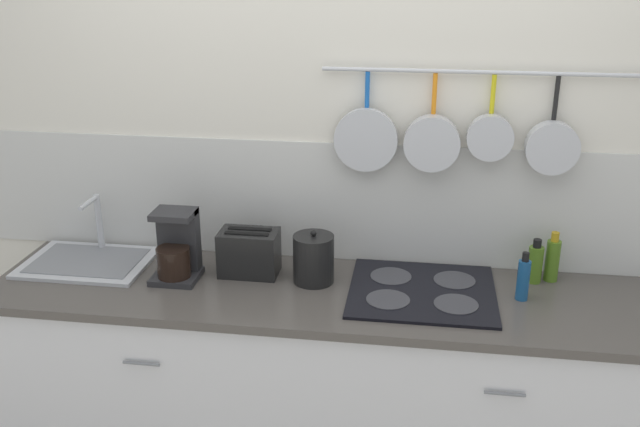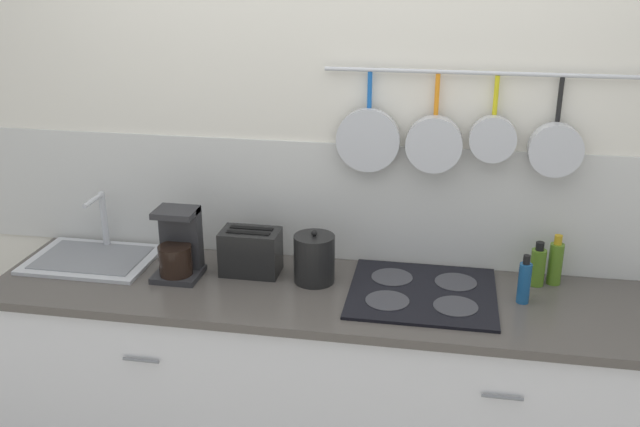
% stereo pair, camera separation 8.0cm
% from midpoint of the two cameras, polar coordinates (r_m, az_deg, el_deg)
% --- Properties ---
extents(wall_back, '(7.20, 0.15, 2.60)m').
position_cam_midpoint_polar(wall_back, '(2.94, 2.69, 3.14)').
color(wall_back, silver).
rests_on(wall_back, ground_plane).
extents(cabinet_base, '(2.61, 0.60, 0.88)m').
position_cam_midpoint_polar(cabinet_base, '(3.00, 1.43, -14.38)').
color(cabinet_base, silver).
rests_on(cabinet_base, ground_plane).
extents(countertop, '(2.65, 0.62, 0.03)m').
position_cam_midpoint_polar(countertop, '(2.76, 1.51, -6.58)').
color(countertop, '#4C4742').
rests_on(countertop, cabinet_base).
extents(sink_basin, '(0.51, 0.38, 0.26)m').
position_cam_midpoint_polar(sink_basin, '(3.15, -17.03, -3.27)').
color(sink_basin, '#B7BABF').
rests_on(sink_basin, countertop).
extents(coffee_maker, '(0.18, 0.18, 0.28)m').
position_cam_midpoint_polar(coffee_maker, '(2.89, -10.47, -2.76)').
color(coffee_maker, '#262628').
rests_on(coffee_maker, countertop).
extents(toaster, '(0.25, 0.15, 0.19)m').
position_cam_midpoint_polar(toaster, '(2.88, -4.78, -3.07)').
color(toaster, black).
rests_on(toaster, countertop).
extents(kettle, '(0.16, 0.16, 0.22)m').
position_cam_midpoint_polar(kettle, '(2.79, 0.36, -3.63)').
color(kettle, black).
rests_on(kettle, countertop).
extents(cooktop, '(0.55, 0.51, 0.01)m').
position_cam_midpoint_polar(cooktop, '(2.76, 9.02, -6.27)').
color(cooktop, black).
rests_on(cooktop, countertop).
extents(bottle_hot_sauce, '(0.05, 0.05, 0.19)m').
position_cam_midpoint_polar(bottle_hot_sauce, '(2.75, 16.84, -5.25)').
color(bottle_hot_sauce, navy).
rests_on(bottle_hot_sauce, countertop).
extents(bottle_olive_oil, '(0.06, 0.06, 0.18)m').
position_cam_midpoint_polar(bottle_olive_oil, '(2.91, 17.78, -4.04)').
color(bottle_olive_oil, '#4C721E').
rests_on(bottle_olive_oil, countertop).
extents(bottle_dish_soap, '(0.05, 0.05, 0.20)m').
position_cam_midpoint_polar(bottle_dish_soap, '(2.94, 19.07, -3.72)').
color(bottle_dish_soap, '#4C721E').
rests_on(bottle_dish_soap, countertop).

